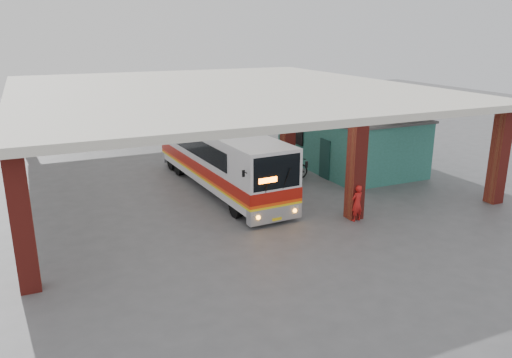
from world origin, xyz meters
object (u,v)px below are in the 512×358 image
Objects in this scene: red_chair at (293,156)px; motorcycle at (292,170)px; coach_bus at (220,157)px; pedestrian at (357,203)px.

motorcycle is at bearing -133.36° from red_chair.
coach_bus is 13.92× the size of red_chair.
pedestrian is at bearing 162.53° from motorcycle.
red_chair is at bearing -114.26° from pedestrian.
coach_bus is 4.05m from motorcycle.
motorcycle reaches higher than red_chair.
red_chair is at bearing -44.10° from motorcycle.
pedestrian reaches higher than motorcycle.
coach_bus reaches higher than pedestrian.
coach_bus reaches higher than motorcycle.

